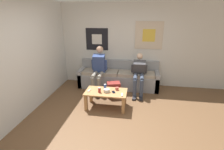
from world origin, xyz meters
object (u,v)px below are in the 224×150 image
object	(u,v)px
drink_can_red	(99,90)
game_controller_near_right	(89,90)
couch	(118,78)
ceramic_bowl	(107,90)
person_seated_teen	(139,73)
backpack	(114,90)
cell_phone	(113,92)
game_controller_near_left	(122,95)
coffee_table	(106,94)
drink_can_blue	(105,87)
pillar_candle	(117,89)
person_seated_adult	(99,67)

from	to	relation	value
drink_can_red	game_controller_near_right	size ratio (longest dim) A/B	0.84
couch	ceramic_bowl	size ratio (longest dim) A/B	15.39
game_controller_near_right	person_seated_teen	bearing A→B (deg)	40.85
person_seated_teen	backpack	xyz separation A→B (m)	(-0.67, -0.36, -0.43)
ceramic_bowl	cell_phone	world-z (taller)	ceramic_bowl
person_seated_teen	cell_phone	bearing A→B (deg)	-120.17
couch	person_seated_teen	distance (m)	0.78
game_controller_near_right	backpack	bearing A→B (deg)	52.33
game_controller_near_left	cell_phone	world-z (taller)	game_controller_near_left
couch	cell_phone	xyz separation A→B (m)	(0.05, -1.34, 0.14)
coffee_table	drink_can_blue	xyz separation A→B (m)	(-0.05, 0.14, 0.15)
drink_can_blue	pillar_candle	bearing A→B (deg)	-4.56
drink_can_blue	person_seated_teen	bearing A→B (deg)	45.62
drink_can_blue	cell_phone	bearing A→B (deg)	-34.20
drink_can_blue	game_controller_near_right	xyz separation A→B (m)	(-0.36, -0.18, -0.05)
person_seated_adult	game_controller_near_right	bearing A→B (deg)	-89.75
couch	cell_phone	world-z (taller)	couch
drink_can_blue	ceramic_bowl	bearing A→B (deg)	-67.94
pillar_candle	drink_can_red	xyz separation A→B (m)	(-0.39, -0.20, 0.03)
game_controller_near_left	couch	bearing A→B (deg)	100.36
drink_can_blue	person_seated_adult	bearing A→B (deg)	113.27
couch	game_controller_near_left	world-z (taller)	couch
game_controller_near_left	game_controller_near_right	world-z (taller)	same
drink_can_blue	game_controller_near_left	xyz separation A→B (m)	(0.46, -0.29, -0.05)
drink_can_blue	drink_can_red	xyz separation A→B (m)	(-0.09, -0.23, 0.00)
coffee_table	drink_can_blue	bearing A→B (deg)	109.63
person_seated_adult	drink_can_blue	bearing A→B (deg)	-66.73
couch	backpack	distance (m)	0.71
game_controller_near_right	cell_phone	distance (m)	0.59
person_seated_adult	person_seated_teen	bearing A→B (deg)	-0.44
person_seated_adult	person_seated_teen	size ratio (longest dim) A/B	1.16
backpack	cell_phone	world-z (taller)	cell_phone
pillar_candle	game_controller_near_left	distance (m)	0.30
game_controller_near_right	cell_phone	world-z (taller)	game_controller_near_right
backpack	drink_can_blue	bearing A→B (deg)	-107.08
cell_phone	coffee_table	bearing A→B (deg)	173.69
backpack	drink_can_blue	world-z (taller)	drink_can_blue
ceramic_bowl	drink_can_red	xyz separation A→B (m)	(-0.16, -0.05, 0.02)
drink_can_red	game_controller_near_right	distance (m)	0.27
person_seated_teen	game_controller_near_left	xyz separation A→B (m)	(-0.36, -1.12, -0.18)
couch	ceramic_bowl	world-z (taller)	couch
cell_phone	drink_can_red	bearing A→B (deg)	-168.60
person_seated_adult	cell_phone	xyz separation A→B (m)	(0.60, -1.00, -0.28)
pillar_candle	game_controller_near_right	world-z (taller)	pillar_candle
coffee_table	ceramic_bowl	xyz separation A→B (m)	(0.02, -0.03, 0.13)
couch	pillar_candle	distance (m)	1.22
game_controller_near_left	cell_phone	distance (m)	0.25
person_seated_teen	drink_can_blue	distance (m)	1.17
ceramic_bowl	drink_can_blue	size ratio (longest dim) A/B	1.28
person_seated_adult	drink_can_blue	size ratio (longest dim) A/B	10.55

